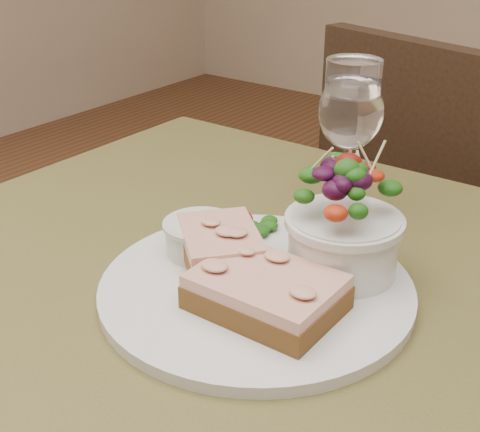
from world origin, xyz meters
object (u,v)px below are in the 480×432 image
Objects in this scene: chair_far at (447,330)px; ramekin at (201,236)px; sandwich_back at (220,244)px; dinner_plate at (256,288)px; wine_glass at (351,116)px; salad_bowl at (345,218)px; sandwich_front at (266,292)px; cafe_table at (222,363)px.

chair_far is 0.85m from ramekin.
chair_far is 0.85m from sandwich_back.
ramekin is (-0.08, 0.02, 0.03)m from dinner_plate.
ramekin is at bearing -107.05° from wine_glass.
wine_glass reaches higher than salad_bowl.
chair_far reaches higher than ramekin.
dinner_plate is at bearing -84.35° from wine_glass.
sandwich_back is at bearing 102.79° from chair_far.
sandwich_back is 0.03m from ramekin.
sandwich_front reaches higher than dinner_plate.
sandwich_front is at bearing -42.79° from dinner_plate.
wine_glass is (0.03, 0.21, 0.09)m from sandwich_back.
sandwich_front is at bearing 109.52° from chair_far.
cafe_table is at bearing -11.09° from sandwich_back.
sandwich_back is at bearing -150.31° from salad_bowl.
sandwich_back is 1.01× the size of salad_bowl.
cafe_table is at bearing 103.83° from chair_far.
wine_glass is at bearing 101.93° from sandwich_front.
ramekin is (-0.07, -0.69, 0.49)m from chair_far.
chair_far is at bearing 96.14° from salad_bowl.
sandwich_front is 1.03× the size of salad_bowl.
salad_bowl is at bearing 70.36° from sandwich_back.
chair_far is (0.03, 0.71, -0.36)m from cafe_table.
ramekin is (-0.12, 0.05, 0.00)m from sandwich_front.
ramekin is 0.23m from wine_glass.
sandwich_front is (0.07, -0.02, 0.13)m from cafe_table.
cafe_table is at bearing -171.62° from dinner_plate.
sandwich_back is 0.13m from salad_bowl.
ramekin is at bearing 100.17° from chair_far.
chair_far is 7.09× the size of salad_bowl.
sandwich_back is 0.23m from wine_glass.
sandwich_front is 0.27m from wine_glass.
dinner_plate reaches higher than cafe_table.
cafe_table is 2.59× the size of dinner_plate.
salad_bowl reaches higher than sandwich_front.
chair_far is at bearing 89.05° from wine_glass.
wine_glass reaches higher than dinner_plate.
dinner_plate is 4.23× the size of ramekin.
salad_bowl reaches higher than ramekin.
salad_bowl is (0.07, -0.64, 0.53)m from chair_far.
chair_far is 0.84m from dinner_plate.
sandwich_front reaches higher than cafe_table.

